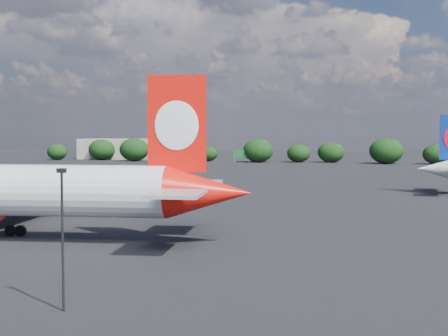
# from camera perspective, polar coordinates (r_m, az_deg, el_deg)

# --- Properties ---
(ground) EXTENTS (500.00, 500.00, 0.00)m
(ground) POSITION_cam_1_polar(r_m,az_deg,el_deg) (103.82, -2.23, -2.76)
(ground) COLOR black
(ground) RESTS_ON ground
(apron_lamp_post) EXTENTS (0.55, 0.30, 8.86)m
(apron_lamp_post) POSITION_cam_1_polar(r_m,az_deg,el_deg) (39.69, -14.55, -5.51)
(apron_lamp_post) COLOR black
(apron_lamp_post) RESTS_ON ground
(terminal_building) EXTENTS (42.00, 16.00, 8.00)m
(terminal_building) POSITION_cam_1_polar(r_m,az_deg,el_deg) (249.51, -8.19, 1.73)
(terminal_building) COLOR #A1978A
(terminal_building) RESTS_ON ground
(highway_sign) EXTENTS (6.00, 0.30, 4.50)m
(highway_sign) POSITION_cam_1_polar(r_m,az_deg,el_deg) (220.31, 1.63, 1.32)
(highway_sign) COLOR #15692D
(highway_sign) RESTS_ON ground
(billboard_yellow) EXTENTS (5.00, 0.30, 5.50)m
(billboard_yellow) POSITION_cam_1_polar(r_m,az_deg,el_deg) (221.91, 9.56, 1.48)
(billboard_yellow) COLOR gold
(billboard_yellow) RESTS_ON ground
(horizon_treeline) EXTENTS (206.36, 15.87, 8.81)m
(horizon_treeline) POSITION_cam_1_polar(r_m,az_deg,el_deg) (220.09, 7.65, 1.46)
(horizon_treeline) COLOR black
(horizon_treeline) RESTS_ON ground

